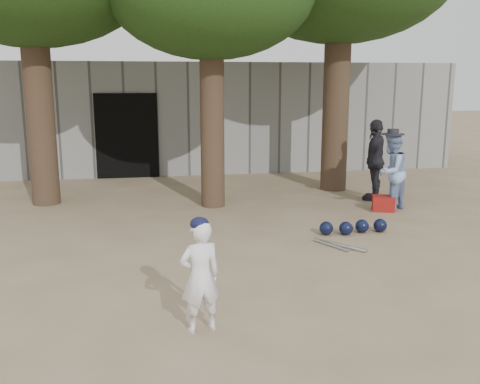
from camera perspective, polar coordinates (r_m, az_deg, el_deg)
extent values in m
plane|color=#937C5E|center=(6.93, -3.51, -9.59)|extent=(70.00, 70.00, 0.00)
imported|color=white|center=(5.47, -4.25, -9.00)|extent=(0.48, 0.36, 1.17)
imported|color=#87A2D1|center=(10.85, 15.79, 2.07)|extent=(0.95, 0.92, 1.54)
imported|color=black|center=(11.73, 14.22, 3.32)|extent=(0.93, 1.07, 1.72)
cube|color=maroon|center=(10.88, 15.04, -1.18)|extent=(0.50, 0.44, 0.30)
cube|color=gray|center=(14.46, -7.21, 7.69)|extent=(16.00, 0.35, 3.00)
cube|color=black|center=(14.29, -11.96, 5.86)|extent=(1.60, 0.08, 2.20)
cube|color=slate|center=(16.96, -7.64, 8.28)|extent=(16.00, 5.00, 3.00)
sphere|color=black|center=(9.01, 9.18, -3.83)|extent=(0.23, 0.23, 0.23)
sphere|color=black|center=(9.06, 11.23, -3.82)|extent=(0.23, 0.23, 0.23)
sphere|color=black|center=(9.26, 12.89, -3.56)|extent=(0.23, 0.23, 0.23)
sphere|color=black|center=(9.38, 14.73, -3.46)|extent=(0.23, 0.23, 0.23)
cylinder|color=#AAABB0|center=(8.43, 9.69, -5.58)|extent=(0.37, 0.67, 0.06)
cylinder|color=#AAABB0|center=(8.38, 11.13, -5.73)|extent=(0.51, 0.59, 0.06)
cylinder|color=brown|center=(11.60, -20.86, 12.19)|extent=(0.56, 0.56, 5.50)
cylinder|color=brown|center=(10.69, -3.02, 11.69)|extent=(0.48, 0.48, 5.00)
cylinder|color=brown|center=(12.57, 10.34, 13.36)|extent=(0.60, 0.60, 5.80)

